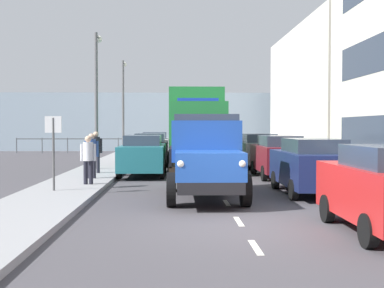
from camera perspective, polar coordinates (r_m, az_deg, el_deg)
The scene contains 21 objects.
ground_plane at distance 21.20m, azimuth 1.96°, elevation -3.67°, with size 80.00×80.00×0.00m, color #423F44.
sidewalk_left at distance 22.06m, azimuth 14.81°, elevation -3.32°, with size 2.34×39.47×0.15m, color gray.
sidewalk_right at distance 21.45m, azimuth -11.27°, elevation -3.44°, with size 2.34×39.47×0.15m, color gray.
road_centreline_markings at distance 19.96m, azimuth 2.19°, elevation -4.01°, with size 0.12×34.50×0.01m.
building_far_block at distance 34.33m, azimuth 17.95°, elevation 5.35°, with size 8.15×15.24×8.33m.
sea_horizon at distance 43.81m, azimuth 0.05°, elevation 2.51°, with size 80.00×0.80×5.00m, color #8C9EAD.
seawall_railing at distance 40.23m, azimuth 0.21°, elevation 0.30°, with size 28.08×0.08×1.20m.
truck_vintage_blue at distance 14.40m, azimuth 1.55°, elevation -1.63°, with size 2.17×5.64×2.43m.
lorry_cargo_green at distance 24.42m, azimuth 0.38°, elevation 1.95°, with size 2.58×8.20×3.87m.
car_navy_kerbside_1 at distance 15.97m, azimuth 13.33°, elevation -2.34°, with size 1.90×4.23×1.72m.
car_maroon_kerbside_2 at distance 20.88m, azimuth 9.73°, elevation -1.32°, with size 1.80×4.22×1.72m.
car_grey_kerbside_3 at distance 25.85m, azimuth 7.50°, elevation -0.68°, with size 1.93×3.91×1.72m.
car_teal_oppositeside_0 at distance 21.44m, azimuth -5.55°, elevation -1.21°, with size 1.90×4.42×1.72m.
car_black_oppositeside_1 at distance 27.22m, azimuth -4.74°, elevation -0.54°, with size 1.94×4.21×1.72m.
car_silver_oppositeside_2 at distance 33.19m, azimuth -4.20°, elevation -0.09°, with size 1.89×4.51×1.72m.
pedestrian_couple_b at distance 17.28m, azimuth -11.63°, elevation -1.32°, with size 0.53×0.34×1.63m.
pedestrian_with_bag at distance 19.25m, azimuth -11.26°, elevation -0.89°, with size 0.53×0.34×1.68m.
pedestrian_strolling at distance 21.44m, azimuth -10.78°, elevation -0.51°, with size 0.53×0.34×1.73m.
lamp_post_promenade at distance 23.80m, azimuth -10.69°, elevation 6.26°, with size 0.32×1.14×6.23m.
lamp_post_far at distance 33.37m, azimuth -7.75°, elevation 5.04°, with size 0.32×1.14×6.23m.
street_sign at distance 15.80m, azimuth -15.36°, elevation 0.45°, with size 0.50×0.07×2.25m.
Camera 1 is at (1.36, 10.55, 2.08)m, focal length 47.31 mm.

